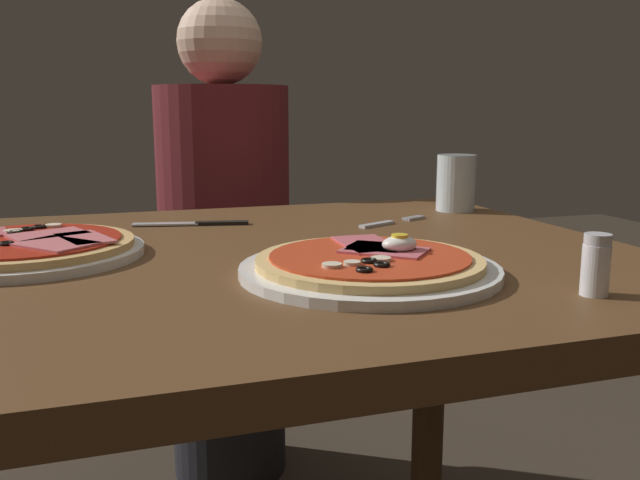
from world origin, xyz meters
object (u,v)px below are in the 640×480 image
pizza_across_left (26,249)px  knife (199,223)px  diner_person (225,259)px  fork (388,222)px  water_glass_near (456,186)px  pizza_foreground (370,265)px  dining_table (266,335)px  salt_shaker (596,265)px

pizza_across_left → knife: size_ratio=1.59×
diner_person → fork: bearing=106.9°
water_glass_near → knife: bearing=-178.6°
pizza_foreground → water_glass_near: (0.35, 0.43, 0.03)m
water_glass_near → knife: (-0.50, -0.01, -0.04)m
pizza_across_left → fork: bearing=9.3°
diner_person → pizza_foreground: bearing=90.5°
pizza_foreground → fork: bearing=62.8°
dining_table → diner_person: bearing=83.9°
fork → salt_shaker: size_ratio=2.23×
dining_table → pizza_across_left: pizza_across_left is taller
fork → diner_person: 0.64m
pizza_across_left → diner_person: 0.80m
pizza_foreground → fork: (0.17, 0.33, -0.01)m
water_glass_near → knife: 0.50m
pizza_foreground → diner_person: size_ratio=0.27×
water_glass_near → pizza_across_left: bearing=-165.5°
knife → diner_person: (0.13, 0.49, -0.18)m
dining_table → salt_shaker: bearing=-48.7°
fork → diner_person: bearing=106.9°
dining_table → salt_shaker: size_ratio=15.54×
pizza_across_left → salt_shaker: salt_shaker is taller
water_glass_near → fork: water_glass_near is taller
knife → salt_shaker: size_ratio=2.90×
dining_table → pizza_foreground: 0.23m
pizza_foreground → salt_shaker: (0.19, -0.16, 0.02)m
pizza_across_left → diner_person: bearing=60.0°
pizza_across_left → water_glass_near: size_ratio=2.87×
dining_table → fork: size_ratio=6.97×
dining_table → diner_person: size_ratio=0.88×
salt_shaker → knife: bearing=120.2°
dining_table → pizza_across_left: bearing=167.0°
pizza_foreground → pizza_across_left: size_ratio=1.01×
water_glass_near → diner_person: 0.64m
water_glass_near → diner_person: bearing=127.0°
pizza_across_left → salt_shaker: bearing=-33.5°
fork → diner_person: diner_person is taller
dining_table → pizza_across_left: 0.35m
pizza_foreground → salt_shaker: salt_shaker is taller
fork → knife: knife is taller
dining_table → pizza_across_left: (-0.31, 0.07, 0.13)m
pizza_foreground → pizza_across_left: pizza_foreground is taller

